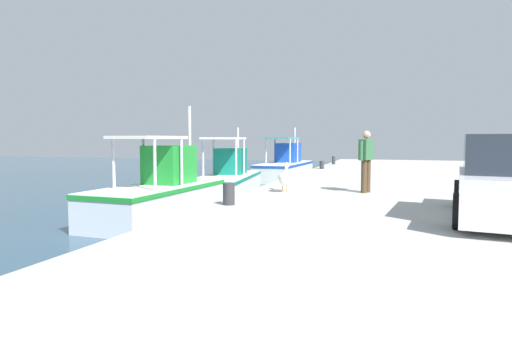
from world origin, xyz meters
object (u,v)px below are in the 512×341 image
Objects in this scene: pelican at (285,178)px; mooring_bollard_third at (334,160)px; fisherman_standing at (366,158)px; mooring_bollard_second at (322,165)px; parked_car at (511,182)px; fishing_boat_second at (160,194)px; fishing_boat_fourth at (285,167)px; fishing_boat_third at (228,178)px; mooring_bollard_nearest at (229,194)px.

pelican is 2.04× the size of mooring_bollard_third.
fisherman_standing is at bearing -74.94° from pelican.
parked_car is at bearing -156.04° from mooring_bollard_second.
fishing_boat_second is 5.88m from fisherman_standing.
parked_car is 10.82× the size of mooring_bollard_second.
fishing_boat_fourth is (13.02, -0.31, -0.02)m from fishing_boat_second.
fishing_boat_third reaches higher than mooring_bollard_second.
mooring_bollard_nearest is (-14.71, -2.48, 0.35)m from fishing_boat_fourth.
fishing_boat_second reaches higher than fishing_boat_third.
fishing_boat_fourth is 11.78× the size of mooring_bollard_nearest.
pelican is at bearing -176.41° from mooring_bollard_second.
mooring_bollard_third is at bearing -0.00° from mooring_bollard_nearest.
mooring_bollard_third is (13.81, 0.61, -0.17)m from pelican.
fishing_boat_second is 13.02m from fishing_boat_fourth.
pelican is (-5.55, -3.97, 0.58)m from fishing_boat_third.
fishing_boat_fourth reaches higher than mooring_bollard_nearest.
parked_car reaches higher than pelican.
fishing_boat_third is (6.55, 0.57, -0.10)m from fishing_boat_second.
fishing_boat_second is 5.20× the size of pelican.
pelican is 9.74m from mooring_bollard_second.
fishing_boat_fourth is 14.92m from mooring_bollard_nearest.
mooring_bollard_nearest is at bearing -170.44° from fishing_boat_fourth.
fisherman_standing is at bearing 39.28° from parked_car.
mooring_bollard_third is (14.81, -2.79, 0.32)m from fishing_boat_second.
parked_car is at bearing -133.19° from fishing_boat_third.
fisherman_standing is 4.43m from parked_car.
parked_car is at bearing -151.53° from fishing_boat_fourth.
fishing_boat_fourth reaches higher than pelican.
mooring_bollard_second is at bearing 180.00° from mooring_bollard_third.
mooring_bollard_second is (12.41, -0.00, -0.05)m from mooring_bollard_nearest.
fisherman_standing is 13.53m from mooring_bollard_third.
fishing_boat_third is at bearing 4.97° from fishing_boat_second.
mooring_bollard_third is at bearing -54.19° from fishing_boat_fourth.
parked_car is 13.76m from mooring_bollard_second.
fishing_boat_fourth is 1.37× the size of parked_car.
fishing_boat_second is at bearing 58.72° from mooring_bollard_nearest.
fishing_boat_fourth is 6.12× the size of pelican.
fishing_boat_third reaches higher than pelican.
fishing_boat_second is at bearing 77.57° from parked_car.
fishing_boat_fourth is 3.07m from mooring_bollard_third.
mooring_bollard_nearest reaches higher than mooring_bollard_third.
fishing_boat_fourth is at bearing 47.12° from mooring_bollard_second.
fisherman_standing is (-11.44, -5.26, 1.06)m from fishing_boat_fourth.
parked_car is (-1.85, -8.37, 0.80)m from fishing_boat_second.
fishing_boat_third is 6.20× the size of pelican.
fishing_boat_fourth is at bearing -1.37° from fishing_boat_second.
mooring_bollard_nearest is 12.41m from mooring_bollard_second.
parked_car is at bearing -91.54° from mooring_bollard_nearest.
mooring_bollard_nearest reaches higher than mooring_bollard_second.
mooring_bollard_third is (16.50, -0.00, -0.01)m from mooring_bollard_nearest.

